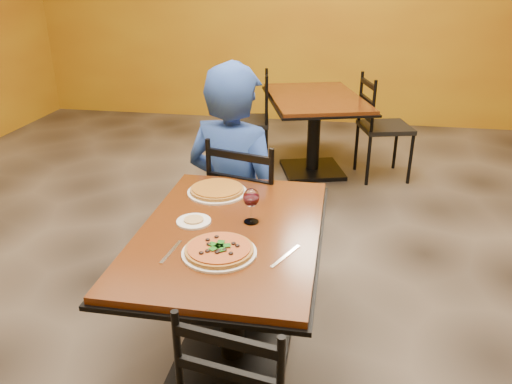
% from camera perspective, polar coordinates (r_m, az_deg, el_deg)
% --- Properties ---
extents(floor, '(7.00, 8.00, 0.01)m').
position_cam_1_polar(floor, '(3.10, -0.61, -12.15)').
color(floor, black).
rests_on(floor, ground).
extents(table_main, '(0.83, 1.23, 0.75)m').
position_cam_1_polar(table_main, '(2.38, -2.88, -8.26)').
color(table_main, '#55250D').
rests_on(table_main, floor).
extents(table_second, '(1.16, 1.42, 0.75)m').
position_cam_1_polar(table_second, '(4.81, 6.63, 8.47)').
color(table_second, '#55250D').
rests_on(table_second, floor).
extents(chair_main_far, '(0.53, 0.53, 0.95)m').
position_cam_1_polar(chair_main_far, '(3.09, -0.21, -1.89)').
color(chair_main_far, black).
rests_on(chair_main_far, floor).
extents(chair_second_left, '(0.49, 0.49, 0.95)m').
position_cam_1_polar(chair_second_left, '(4.91, -1.11, 7.94)').
color(chair_second_left, black).
rests_on(chair_second_left, floor).
extents(chair_second_right, '(0.53, 0.53, 0.96)m').
position_cam_1_polar(chair_second_right, '(4.84, 14.38, 7.04)').
color(chair_second_right, black).
rests_on(chair_second_right, floor).
extents(diner, '(0.77, 0.63, 1.36)m').
position_cam_1_polar(diner, '(3.09, -2.46, 2.18)').
color(diner, navy).
rests_on(diner, floor).
extents(plate_main, '(0.31, 0.31, 0.01)m').
position_cam_1_polar(plate_main, '(2.09, -4.17, -6.84)').
color(plate_main, white).
rests_on(plate_main, table_main).
extents(pizza_main, '(0.28, 0.28, 0.02)m').
position_cam_1_polar(pizza_main, '(2.08, -4.19, -6.46)').
color(pizza_main, maroon).
rests_on(pizza_main, plate_main).
extents(plate_far, '(0.31, 0.31, 0.01)m').
position_cam_1_polar(plate_far, '(2.64, -4.41, -0.00)').
color(plate_far, white).
rests_on(plate_far, table_main).
extents(pizza_far, '(0.28, 0.28, 0.02)m').
position_cam_1_polar(pizza_far, '(2.64, -4.42, 0.31)').
color(pizza_far, '#B68823').
rests_on(pizza_far, plate_far).
extents(side_plate, '(0.16, 0.16, 0.01)m').
position_cam_1_polar(side_plate, '(2.35, -7.04, -3.31)').
color(side_plate, white).
rests_on(side_plate, table_main).
extents(dip, '(0.09, 0.09, 0.01)m').
position_cam_1_polar(dip, '(2.35, -7.05, -3.12)').
color(dip, tan).
rests_on(dip, side_plate).
extents(wine_glass, '(0.08, 0.08, 0.18)m').
position_cam_1_polar(wine_glass, '(2.30, -0.55, -1.41)').
color(wine_glass, white).
rests_on(wine_glass, table_main).
extents(fork, '(0.04, 0.19, 0.00)m').
position_cam_1_polar(fork, '(2.13, -9.57, -6.67)').
color(fork, silver).
rests_on(fork, table_main).
extents(knife, '(0.10, 0.20, 0.00)m').
position_cam_1_polar(knife, '(2.07, 3.35, -7.24)').
color(knife, silver).
rests_on(knife, table_main).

